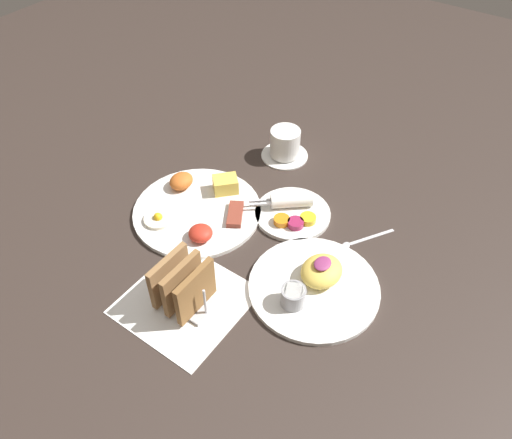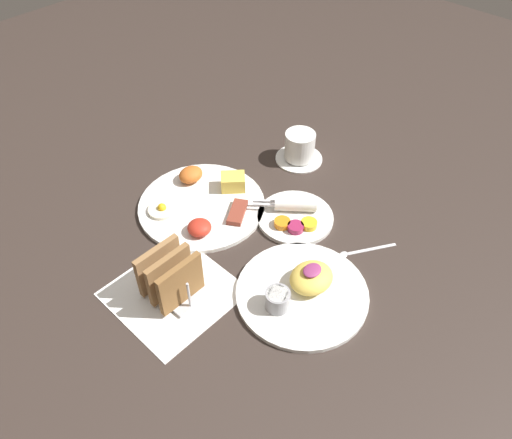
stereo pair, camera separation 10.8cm
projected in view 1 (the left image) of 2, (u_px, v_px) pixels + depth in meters
The scene contains 8 objects.
ground_plane at pixel (265, 252), 1.06m from camera, with size 3.00×3.00×0.00m, color #332823.
napkin_flat at pixel (185, 301), 0.96m from camera, with size 0.22×0.22×0.00m.
plate_breakfast at pixel (198, 208), 1.14m from camera, with size 0.29×0.29×0.05m.
plate_condiments at pixel (292, 212), 1.13m from camera, with size 0.17×0.18×0.04m.
plate_foreground at pixel (314, 284), 0.98m from camera, with size 0.26×0.26×0.06m.
toast_rack at pixel (183, 285), 0.93m from camera, with size 0.10×0.12×0.10m.
coffee_cup at pixel (285, 145), 1.26m from camera, with size 0.12×0.12×0.08m.
teaspoon at pixel (359, 240), 1.07m from camera, with size 0.12×0.07×0.01m.
Camera 1 is at (-0.58, -0.39, 0.79)m, focal length 35.00 mm.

